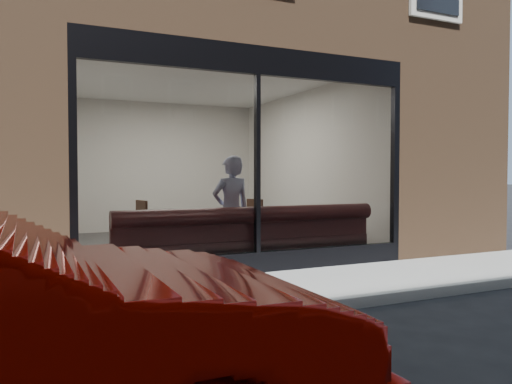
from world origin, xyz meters
name	(u,v)px	position (x,y,z in m)	size (l,w,h in m)	color
ground	(339,308)	(0.00, 0.00, 0.00)	(120.00, 120.00, 0.00)	black
sidewalk_near	(293,288)	(0.00, 1.00, 0.01)	(40.00, 2.00, 0.01)	gray
kerb_near	(342,304)	(0.00, -0.05, 0.06)	(40.00, 0.10, 0.12)	gray
host_building_pier_right	(290,167)	(3.75, 8.00, 1.60)	(2.50, 12.00, 3.20)	brown
host_building_backfill	(134,168)	(0.00, 11.00, 1.60)	(5.00, 6.00, 3.20)	brown
cafe_floor	(194,245)	(0.00, 5.00, 0.02)	(6.00, 6.00, 0.00)	#2D2D30
cafe_ceiling	(194,82)	(0.00, 5.00, 3.19)	(6.00, 6.00, 0.00)	white
cafe_wall_back	(158,167)	(0.00, 7.99, 1.60)	(5.00, 5.00, 0.00)	silver
cafe_wall_left	(56,163)	(-2.49, 5.00, 1.60)	(6.00, 6.00, 0.00)	silver
cafe_wall_right	(305,165)	(2.49, 5.00, 1.60)	(6.00, 6.00, 0.00)	silver
storefront_kick	(257,263)	(0.00, 2.05, 0.15)	(5.00, 0.10, 0.30)	black
storefront_header	(257,60)	(0.00, 2.05, 3.00)	(5.00, 0.10, 0.40)	black
storefront_mullion	(257,164)	(0.00, 2.05, 1.55)	(0.06, 0.10, 2.50)	black
storefront_glass	(258,164)	(0.00, 2.02, 1.55)	(4.80, 4.80, 0.00)	white
banquette	(246,253)	(0.00, 2.45, 0.23)	(4.00, 0.55, 0.45)	#381415
person	(231,211)	(-0.14, 2.71, 0.84)	(0.62, 0.40, 1.69)	#A8B0DB
cafe_table_left	(169,218)	(-1.03, 3.00, 0.74)	(0.66, 0.66, 0.04)	black
cafe_table_right	(314,212)	(1.69, 3.28, 0.74)	(0.62, 0.62, 0.04)	black
cafe_chair_left	(132,242)	(-1.33, 4.36, 0.24)	(0.42, 0.42, 0.04)	black
cafe_chair_right	(247,238)	(0.67, 3.93, 0.24)	(0.39, 0.39, 0.04)	black
wall_poster	(61,167)	(-2.45, 4.34, 1.53)	(0.02, 0.53, 0.70)	white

